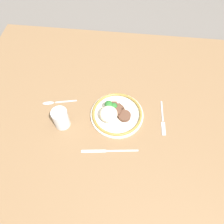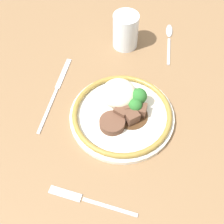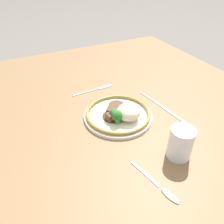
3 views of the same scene
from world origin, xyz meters
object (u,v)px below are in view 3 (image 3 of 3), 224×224
(knife, at_px, (162,107))
(plate, at_px, (119,114))
(fork, at_px, (97,89))
(spoon, at_px, (163,190))
(juice_glass, at_px, (180,144))

(knife, bearing_deg, plate, -101.49)
(plate, relative_size, fork, 1.32)
(fork, relative_size, spoon, 1.13)
(juice_glass, height_order, spoon, juice_glass)
(fork, height_order, spoon, spoon)
(plate, bearing_deg, knife, 85.89)
(knife, bearing_deg, juice_glass, -33.79)
(juice_glass, xyz_separation_m, knife, (-0.21, 0.10, -0.04))
(plate, relative_size, knife, 1.02)
(plate, distance_m, spoon, 0.30)
(juice_glass, bearing_deg, plate, -162.75)
(knife, relative_size, spoon, 1.47)
(plate, distance_m, fork, 0.21)
(plate, relative_size, juice_glass, 2.50)
(plate, xyz_separation_m, knife, (0.01, 0.17, -0.02))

